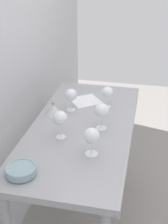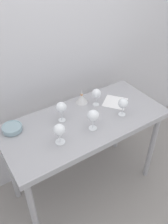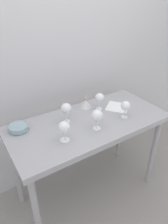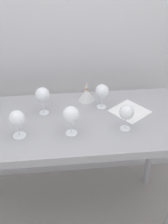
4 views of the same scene
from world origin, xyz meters
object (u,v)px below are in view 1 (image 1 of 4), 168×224
wine_glass_near_left (92,137)px  tasting_bowl (21,170)px  decanter_funnel (53,109)px  wine_glass_far_left (60,119)px  tasting_sheet_upper (86,101)px  wine_glass_near_right (107,93)px  wine_glass_far_right (71,95)px  wine_glass_near_center (102,111)px

wine_glass_near_left → tasting_bowl: 0.41m
decanter_funnel → wine_glass_near_left: bearing=-140.0°
wine_glass_far_left → wine_glass_near_left: size_ratio=1.07×
tasting_sheet_upper → wine_glass_near_right: bearing=-148.7°
wine_glass_far_left → wine_glass_near_left: 0.26m
wine_glass_far_right → tasting_sheet_upper: wine_glass_far_right is taller
wine_glass_far_right → decanter_funnel: bearing=129.7°
wine_glass_near_left → decanter_funnel: size_ratio=1.26×
wine_glass_near_center → tasting_bowl: 0.64m
wine_glass_near_left → wine_glass_near_center: bearing=-1.4°
wine_glass_far_right → tasting_bowl: wine_glass_far_right is taller
wine_glass_far_left → wine_glass_far_right: size_ratio=1.09×
wine_glass_near_right → wine_glass_near_center: wine_glass_near_center is taller
wine_glass_near_right → wine_glass_far_left: bearing=155.4°
wine_glass_far_right → decanter_funnel: wine_glass_far_right is taller
tasting_sheet_upper → wine_glass_near_center: bearing=168.7°
wine_glass_far_right → wine_glass_near_center: bearing=-130.0°
wine_glass_near_right → wine_glass_far_right: (-0.10, 0.24, 0.00)m
decanter_funnel → wine_glass_near_right: bearing=-61.7°
wine_glass_near_right → wine_glass_far_right: bearing=112.4°
wine_glass_near_center → wine_glass_far_right: wine_glass_near_center is taller
wine_glass_near_right → tasting_sheet_upper: size_ratio=0.78×
tasting_bowl → wine_glass_near_right: bearing=-20.1°
wine_glass_near_center → tasting_sheet_upper: size_ratio=0.87×
wine_glass_near_center → tasting_bowl: bearing=149.3°
wine_glass_near_right → tasting_sheet_upper: bearing=68.3°
wine_glass_near_right → wine_glass_near_left: 0.60m
wine_glass_far_left → tasting_bowl: bearing=165.7°
wine_glass_near_right → wine_glass_far_right: wine_glass_far_right is taller
wine_glass_near_right → wine_glass_far_right: 0.26m
wine_glass_far_left → tasting_bowl: wine_glass_far_left is taller
tasting_bowl → decanter_funnel: 0.67m
wine_glass_near_left → decanter_funnel: bearing=40.0°
tasting_bowl → wine_glass_far_right: bearing=-5.3°
tasting_bowl → decanter_funnel: (0.67, 0.03, 0.01)m
wine_glass_near_right → wine_glass_near_left: wine_glass_near_left is taller
wine_glass_near_right → tasting_bowl: bearing=159.9°
wine_glass_near_right → wine_glass_near_left: bearing=-179.8°
decanter_funnel → tasting_bowl: bearing=-177.1°
wine_glass_far_left → wine_glass_near_right: wine_glass_far_left is taller
wine_glass_near_left → wine_glass_near_center: wine_glass_near_center is taller
wine_glass_near_right → wine_glass_near_left: (-0.60, -0.00, 0.00)m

